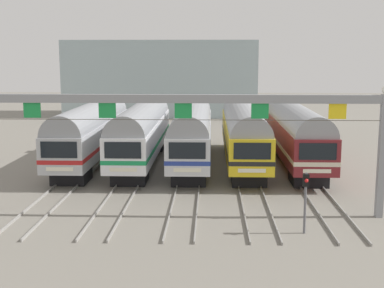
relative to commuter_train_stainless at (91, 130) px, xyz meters
name	(u,v)px	position (x,y,z in m)	size (l,w,h in m)	color
ground_plane	(192,164)	(7.97, 0.00, -2.69)	(160.00, 160.00, 0.00)	gray
track_bed	(198,132)	(7.97, 17.00, -2.61)	(17.44, 70.00, 0.15)	gray
commuter_train_stainless	(91,130)	(0.00, 0.00, 0.00)	(2.88, 18.06, 5.05)	#B2B5BA
commuter_train_white	(142,130)	(3.98, 0.00, 0.00)	(2.88, 18.06, 4.77)	white
commuter_train_silver	(192,130)	(7.97, 0.00, 0.00)	(2.88, 18.06, 5.05)	silver
commuter_train_yellow	(243,130)	(11.95, 0.00, 0.00)	(2.88, 18.06, 5.05)	gold
commuter_train_maroon	(295,131)	(15.93, 0.00, 0.00)	(2.88, 18.06, 4.77)	maroon
catenary_gantry	(183,118)	(7.97, -13.50, 2.54)	(21.17, 0.44, 6.97)	gray
yard_signal_mast	(306,191)	(13.94, -16.27, -0.60)	(0.28, 0.35, 2.99)	#59595E
maintenance_building	(162,78)	(2.35, 35.05, 2.56)	(26.64, 10.00, 10.50)	#9EB2B7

